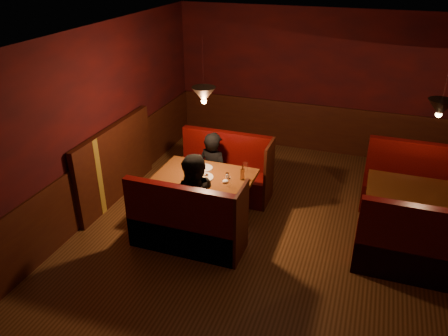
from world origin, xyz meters
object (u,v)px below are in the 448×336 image
(main_bench_far, at_px, (225,176))
(second_bench_far, at_px, (415,190))
(main_bench_near, at_px, (186,228))
(second_table, at_px, (418,204))
(main_table, at_px, (207,185))
(diner_b, at_px, (197,189))
(second_bench_near, at_px, (419,253))
(diner_a, at_px, (213,157))

(main_bench_far, bearing_deg, second_bench_far, 9.53)
(main_bench_near, relative_size, second_table, 1.12)
(second_bench_far, bearing_deg, main_table, -156.36)
(main_table, height_order, main_bench_far, main_bench_far)
(main_table, height_order, second_bench_far, second_bench_far)
(second_bench_far, bearing_deg, second_table, -92.20)
(diner_b, bearing_deg, second_table, 1.37)
(second_bench_far, relative_size, second_bench_near, 1.00)
(second_bench_far, xyz_separation_m, diner_a, (-3.21, -0.76, 0.43))
(main_bench_far, distance_m, second_bench_near, 3.31)
(second_table, height_order, second_bench_near, second_bench_near)
(main_bench_far, height_order, second_table, main_bench_far)
(second_table, relative_size, second_bench_near, 0.90)
(second_bench_near, bearing_deg, main_bench_far, 158.46)
(main_table, bearing_deg, main_bench_far, 88.76)
(main_table, relative_size, second_bench_far, 0.92)
(diner_a, bearing_deg, main_bench_near, 111.72)
(diner_b, bearing_deg, second_bench_far, 14.38)
(main_bench_far, bearing_deg, main_bench_near, -90.00)
(main_bench_near, bearing_deg, second_table, 23.59)
(main_table, xyz_separation_m, diner_a, (-0.11, 0.60, 0.18))
(second_bench_near, distance_m, diner_b, 3.05)
(second_table, xyz_separation_m, diner_b, (-2.98, -1.06, 0.25))
(second_bench_near, distance_m, diner_a, 3.38)
(main_table, xyz_separation_m, second_bench_far, (3.10, 1.36, -0.25))
(main_bench_far, distance_m, second_table, 3.08)
(second_bench_far, height_order, diner_b, diner_b)
(main_table, xyz_separation_m, second_table, (3.06, 0.49, -0.00))
(main_table, bearing_deg, second_bench_near, -6.92)
(second_bench_far, bearing_deg, main_bench_far, -170.47)
(second_table, distance_m, diner_b, 3.17)
(second_bench_near, height_order, diner_b, diner_b)
(second_bench_near, bearing_deg, main_table, 173.08)
(main_table, distance_m, second_bench_near, 3.13)
(main_bench_near, distance_m, second_bench_near, 3.11)
(second_bench_far, relative_size, diner_a, 1.01)
(main_table, distance_m, second_table, 3.10)
(main_table, xyz_separation_m, main_bench_far, (0.02, 0.84, -0.26))
(main_table, height_order, second_bench_near, second_bench_near)
(diner_a, bearing_deg, second_table, -165.39)
(second_table, bearing_deg, main_bench_near, -156.41)
(main_table, height_order, second_table, main_table)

